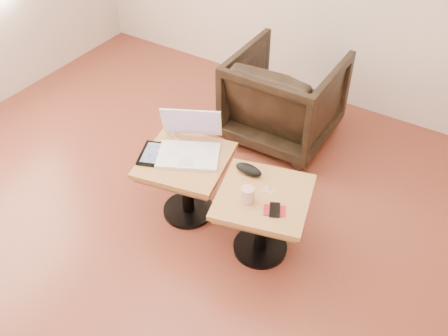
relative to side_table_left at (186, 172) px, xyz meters
The scene contains 11 objects.
room_shell 1.12m from the side_table_left, 74.68° to the right, with size 4.52×4.52×2.71m.
side_table_left is the anchor object (origin of this frame).
side_table_right 0.56m from the side_table_left, ahead, with size 0.62×0.62×0.46m.
laptop 0.18m from the side_table_left, 101.32° to the left, with size 0.48×0.47×0.25m.
tablet 0.22m from the side_table_left, 157.22° to the right, with size 0.25×0.28×0.02m.
charging_adapter 0.30m from the side_table_left, 142.50° to the left, with size 0.04×0.04×0.03m, color white.
glasses_case 0.43m from the side_table_left, 12.56° to the left, with size 0.17×0.07×0.05m, color black.
striped_cup 0.54m from the side_table_left, 13.14° to the right, with size 0.07×0.07×0.09m, color #BE4856.
earbuds_tangle 0.58m from the side_table_left, ahead, with size 0.07×0.05×0.01m.
phone_on_sleeve 0.68m from the side_table_left, ahead, with size 0.14×0.13×0.01m.
armchair 1.09m from the side_table_left, 82.66° to the left, with size 0.74×0.76×0.69m, color black.
Camera 1 is at (1.29, -1.35, 2.40)m, focal length 40.00 mm.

